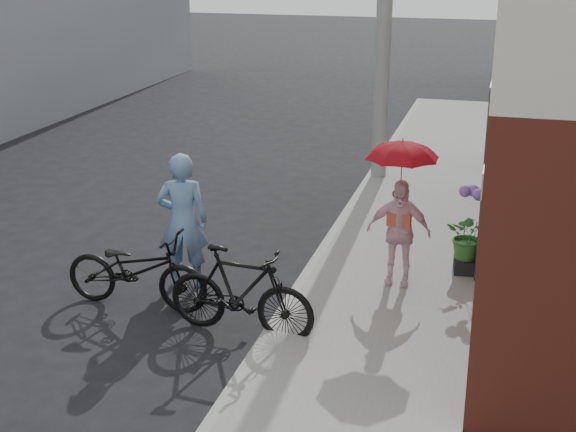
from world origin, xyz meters
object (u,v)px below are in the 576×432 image
at_px(bike_right, 241,292).
at_px(planter, 467,265).
at_px(kimono_woman, 399,232).
at_px(bike_left, 137,270).
at_px(officer, 183,221).

xyz_separation_m(bike_right, planter, (2.40, 2.30, -0.32)).
bearing_deg(kimono_woman, bike_left, -156.16).
distance_m(bike_left, planter, 4.33).
bearing_deg(officer, kimono_woman, 175.15).
bearing_deg(kimono_woman, planter, 35.13).
xyz_separation_m(bike_left, planter, (3.88, 1.92, -0.28)).
bearing_deg(planter, kimono_woman, -145.07).
height_order(officer, kimono_woman, officer).
distance_m(kimono_woman, planter, 1.21).
distance_m(officer, bike_left, 0.92).
xyz_separation_m(officer, bike_left, (-0.31, -0.76, -0.41)).
relative_size(kimono_woman, planter, 3.97).
relative_size(officer, kimono_woman, 1.30).
height_order(bike_left, bike_right, bike_right).
xyz_separation_m(officer, bike_right, (1.16, -1.14, -0.37)).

